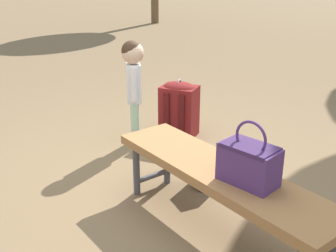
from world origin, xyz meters
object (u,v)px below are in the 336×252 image
child_standing (133,77)px  backpack_small (204,168)px  park_bench (219,177)px  backpack_large (179,108)px  handbag (249,162)px

child_standing → backpack_small: (-0.98, -0.19, -0.50)m
park_bench → backpack_large: 1.62m
handbag → child_standing: bearing=1.0°
park_bench → backpack_small: park_bench is taller
child_standing → backpack_small: 1.11m
handbag → backpack_small: handbag is taller
backpack_small → child_standing: bearing=11.1°
backpack_large → handbag: bearing=165.9°
child_standing → backpack_large: 0.60m
park_bench → handbag: bearing=-166.0°
park_bench → backpack_large: bearing=-17.8°
handbag → backpack_small: size_ratio=1.18×
child_standing → backpack_large: (0.02, -0.47, -0.36)m
park_bench → backpack_large: size_ratio=2.87×
handbag → child_standing: size_ratio=0.38×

